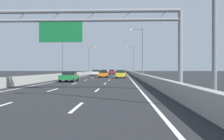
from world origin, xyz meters
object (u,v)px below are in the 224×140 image
object	(u,v)px
red_car	(112,72)
white_car	(96,73)
sign_gantry	(72,28)
yellow_car	(121,74)
streetlamp_left_far	(89,58)
streetlamp_right_mid	(141,50)
silver_car	(104,71)
streetlamp_right_far	(133,58)
streetlamp_left_mid	(64,50)
orange_car	(103,74)
green_car	(69,76)

from	to	relation	value
red_car	white_car	distance (m)	17.56
sign_gantry	yellow_car	xyz separation A→B (m)	(3.65, 27.78, -4.09)
streetlamp_left_far	yellow_car	xyz separation A→B (m)	(10.98, -37.83, -4.62)
streetlamp_right_mid	white_car	distance (m)	22.19
streetlamp_left_far	silver_car	size ratio (longest dim) A/B	2.06
streetlamp_left_far	white_car	distance (m)	19.29
sign_gantry	white_car	xyz separation A→B (m)	(-3.22, 47.34, -4.08)
sign_gantry	streetlamp_left_far	xyz separation A→B (m)	(-7.34, 65.61, 0.53)
yellow_car	white_car	distance (m)	20.73
streetlamp_right_far	white_car	bearing A→B (deg)	-120.62
red_car	silver_car	world-z (taller)	red_car
streetlamp_right_far	white_car	distance (m)	21.73
streetlamp_left_mid	silver_car	bearing A→B (deg)	85.93
streetlamp_left_far	orange_car	xyz separation A→B (m)	(7.42, -34.58, -4.65)
sign_gantry	streetlamp_left_mid	xyz separation A→B (m)	(-7.34, 28.53, 0.53)
streetlamp_left_far	green_car	xyz separation A→B (m)	(4.10, -51.52, -4.68)
sign_gantry	streetlamp_left_mid	size ratio (longest dim) A/B	1.78
green_car	sign_gantry	bearing A→B (deg)	-77.06
streetlamp_left_mid	green_car	world-z (taller)	streetlamp_left_mid
orange_car	sign_gantry	bearing A→B (deg)	-90.14
streetlamp_left_far	silver_car	distance (m)	17.53
green_car	orange_car	bearing A→B (deg)	78.92
streetlamp_right_mid	streetlamp_left_far	world-z (taller)	same
sign_gantry	streetlamp_left_far	size ratio (longest dim) A/B	1.78
silver_car	yellow_car	distance (m)	54.77
streetlamp_left_mid	green_car	distance (m)	15.72
sign_gantry	silver_car	world-z (taller)	sign_gantry
red_car	yellow_car	distance (m)	36.89
streetlamp_left_mid	streetlamp_right_far	distance (m)	39.98
streetlamp_left_mid	red_car	bearing A→B (deg)	77.90
silver_car	white_car	bearing A→B (deg)	-89.50
streetlamp_left_mid	orange_car	distance (m)	9.10
streetlamp_right_mid	silver_car	bearing A→B (deg)	101.73
red_car	orange_car	distance (m)	33.49
streetlamp_left_mid	streetlamp_right_mid	distance (m)	14.93
red_car	orange_car	size ratio (longest dim) A/B	1.12
yellow_car	green_car	bearing A→B (deg)	-116.70
streetlamp_right_mid	streetlamp_left_far	distance (m)	39.98
streetlamp_left_far	yellow_car	world-z (taller)	streetlamp_left_far
streetlamp_left_far	streetlamp_right_mid	bearing A→B (deg)	-68.07
sign_gantry	streetlamp_left_far	distance (m)	66.03
orange_car	green_car	bearing A→B (deg)	-101.08
streetlamp_right_mid	green_car	world-z (taller)	streetlamp_right_mid
streetlamp_right_mid	silver_car	world-z (taller)	streetlamp_right_mid
streetlamp_left_far	streetlamp_right_far	xyz separation A→B (m)	(14.93, 0.00, 0.00)
streetlamp_right_far	red_car	world-z (taller)	streetlamp_right_far
streetlamp_left_far	silver_car	xyz separation A→B (m)	(3.81, 16.47, -4.63)
sign_gantry	green_car	xyz separation A→B (m)	(-3.24, 14.10, -4.15)
streetlamp_right_mid	red_car	world-z (taller)	streetlamp_right_mid
streetlamp_right_far	orange_car	xyz separation A→B (m)	(-7.52, -34.58, -4.65)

